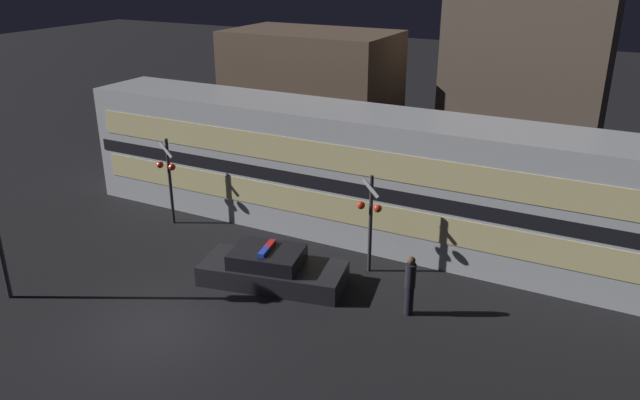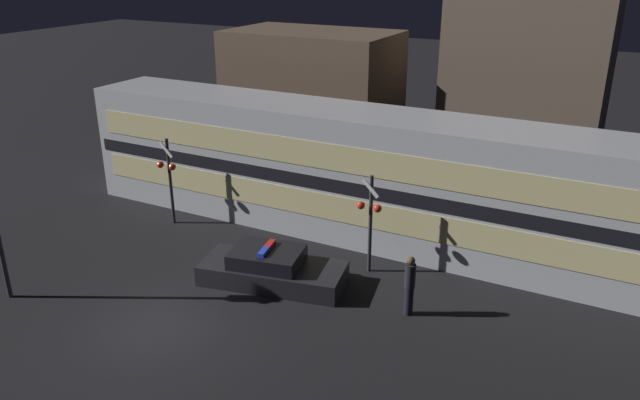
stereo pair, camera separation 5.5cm
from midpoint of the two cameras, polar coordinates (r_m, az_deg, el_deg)
ground_plane at (r=17.89m, az=-14.70°, el=-11.13°), size 120.00×120.00×0.00m
train at (r=21.84m, az=3.88°, el=2.32°), size 21.94×2.89×4.48m
police_car at (r=19.27m, az=-4.37°, el=-6.34°), size 4.67×2.63×1.21m
pedestrian at (r=17.58m, az=8.28°, el=-7.71°), size 0.30×0.30×1.80m
crossing_signal_near at (r=19.25m, az=4.66°, el=-1.49°), size 0.81×0.32×3.23m
crossing_signal_far at (r=23.36m, az=-13.61°, el=2.31°), size 0.81×0.32×3.28m
building_left at (r=29.42m, az=-0.64°, el=9.24°), size 7.54×4.50×6.18m
building_center at (r=27.63m, az=18.49°, el=10.44°), size 6.20×4.81×9.14m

